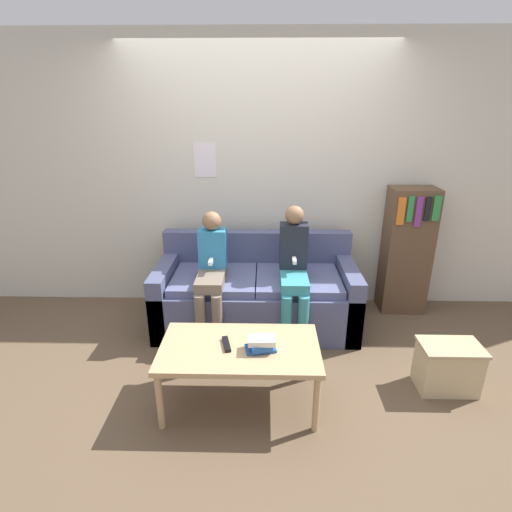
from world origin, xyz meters
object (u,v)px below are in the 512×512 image
at_px(couch, 256,295).
at_px(person_right, 294,268).
at_px(bookshelf, 407,251).
at_px(coffee_table, 240,352).
at_px(tv_remote, 226,344).
at_px(person_left, 211,270).
at_px(storage_box, 448,367).

bearing_deg(couch, person_right, -30.43).
bearing_deg(bookshelf, coffee_table, -137.54).
bearing_deg(coffee_table, tv_remote, 175.30).
height_order(couch, person_left, person_left).
height_order(person_left, storage_box, person_left).
relative_size(person_left, storage_box, 2.58).
height_order(coffee_table, person_right, person_right).
relative_size(tv_remote, bookshelf, 0.14).
xyz_separation_m(person_right, bookshelf, (1.14, 0.51, -0.02)).
bearing_deg(storage_box, tv_remote, -173.93).
height_order(coffee_table, storage_box, coffee_table).
relative_size(person_right, bookshelf, 0.93).
xyz_separation_m(coffee_table, bookshelf, (1.55, 1.42, 0.22)).
distance_m(couch, coffee_table, 1.11).
height_order(couch, person_right, person_right).
bearing_deg(storage_box, person_left, 158.10).
distance_m(coffee_table, tv_remote, 0.11).
bearing_deg(bookshelf, tv_remote, -139.27).
bearing_deg(coffee_table, storage_box, 6.70).
relative_size(tv_remote, storage_box, 0.41).
height_order(person_left, bookshelf, bookshelf).
relative_size(person_left, bookshelf, 0.89).
bearing_deg(bookshelf, storage_box, -92.43).
distance_m(couch, person_right, 0.52).
xyz_separation_m(couch, person_left, (-0.38, -0.20, 0.33)).
height_order(coffee_table, tv_remote, tv_remote).
height_order(couch, coffee_table, couch).
distance_m(person_left, tv_remote, 0.93).
bearing_deg(coffee_table, person_right, 65.33).
distance_m(person_left, storage_box, 1.98).
xyz_separation_m(person_right, storage_box, (1.08, -0.73, -0.47)).
bearing_deg(tv_remote, coffee_table, -17.87).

